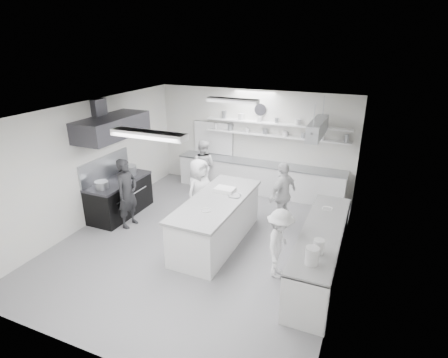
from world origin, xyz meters
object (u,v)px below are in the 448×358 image
at_px(back_counter, 259,178).
at_px(cook_back, 203,166).
at_px(right_counter, 320,253).
at_px(prep_island, 217,222).
at_px(cook_stove, 127,193).
at_px(stove, 120,198).

bearing_deg(back_counter, cook_back, -160.11).
bearing_deg(cook_back, right_counter, 143.41).
xyz_separation_m(prep_island, cook_stove, (-2.30, -0.14, 0.36)).
bearing_deg(right_counter, stove, 173.48).
relative_size(right_counter, cook_back, 2.08).
bearing_deg(prep_island, back_counter, 90.93).
bearing_deg(cook_stove, cook_back, -11.93).
bearing_deg(right_counter, prep_island, 172.53).
bearing_deg(cook_stove, prep_island, -83.17).
distance_m(right_counter, prep_island, 2.37).
bearing_deg(cook_back, prep_island, 121.16).
distance_m(right_counter, cook_stove, 4.66).
bearing_deg(cook_stove, stove, 57.90).
bearing_deg(prep_island, cook_stove, -175.66).
distance_m(back_counter, cook_stove, 3.98).
xyz_separation_m(right_counter, cook_stove, (-4.64, 0.17, 0.40)).
distance_m(stove, cook_stove, 0.86).
relative_size(prep_island, cook_stove, 1.59).
relative_size(right_counter, cook_stove, 1.91).
bearing_deg(right_counter, back_counter, 124.65).
height_order(prep_island, cook_back, cook_back).
relative_size(stove, prep_island, 0.66).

